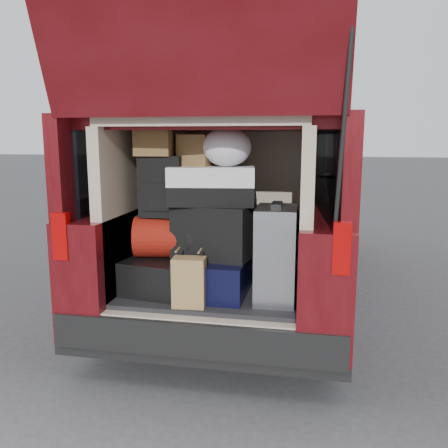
{
  "coord_description": "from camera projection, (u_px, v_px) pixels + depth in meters",
  "views": [
    {
      "loc": [
        0.71,
        -3.0,
        1.63
      ],
      "look_at": [
        0.08,
        0.2,
        1.04
      ],
      "focal_mm": 38.0,
      "sensor_mm": 36.0,
      "label": 1
    }
  ],
  "objects": [
    {
      "name": "ground",
      "position": [
        207.0,
        374.0,
        3.33
      ],
      "size": [
        80.0,
        80.0,
        0.0
      ],
      "primitive_type": "plane",
      "color": "#353537",
      "rests_on": "ground"
    },
    {
      "name": "black_soft_case",
      "position": [
        213.0,
        232.0,
        3.29
      ],
      "size": [
        0.56,
        0.38,
        0.37
      ],
      "primitive_type": "cube",
      "rotation": [
        0.0,
        0.0,
        -0.13
      ],
      "color": "black",
      "rests_on": "navy_hardshell"
    },
    {
      "name": "silver_roller",
      "position": [
        276.0,
        254.0,
        3.17
      ],
      "size": [
        0.27,
        0.43,
        0.63
      ],
      "primitive_type": "cube",
      "rotation": [
        0.0,
        0.0,
        0.02
      ],
      "color": "silver",
      "rests_on": "load_floor"
    },
    {
      "name": "minivan",
      "position": [
        247.0,
        208.0,
        4.95
      ],
      "size": [
        1.9,
        5.35,
        2.77
      ],
      "color": "black",
      "rests_on": "ground"
    },
    {
      "name": "grocery_sack_lower",
      "position": [
        154.0,
        139.0,
        3.25
      ],
      "size": [
        0.26,
        0.21,
        0.22
      ],
      "primitive_type": "cube",
      "rotation": [
        0.0,
        0.0,
        0.05
      ],
      "color": "brown",
      "rests_on": "backpack"
    },
    {
      "name": "backpack",
      "position": [
        162.0,
        186.0,
        3.31
      ],
      "size": [
        0.3,
        0.19,
        0.43
      ],
      "primitive_type": "cube",
      "rotation": [
        0.0,
        0.0,
        0.02
      ],
      "color": "black",
      "rests_on": "red_duffel"
    },
    {
      "name": "navy_hardshell",
      "position": [
        214.0,
        275.0,
        3.34
      ],
      "size": [
        0.48,
        0.58,
        0.25
      ],
      "primitive_type": "cube",
      "rotation": [
        0.0,
        0.0,
        -0.01
      ],
      "color": "black",
      "rests_on": "load_floor"
    },
    {
      "name": "kraft_bag",
      "position": [
        189.0,
        282.0,
        3.06
      ],
      "size": [
        0.22,
        0.15,
        0.32
      ],
      "primitive_type": "cube",
      "rotation": [
        0.0,
        0.0,
        0.08
      ],
      "color": "#A07B48",
      "rests_on": "load_floor"
    },
    {
      "name": "red_duffel",
      "position": [
        167.0,
        237.0,
        3.37
      ],
      "size": [
        0.5,
        0.37,
        0.29
      ],
      "primitive_type": "cube",
      "rotation": [
        0.0,
        0.0,
        0.18
      ],
      "color": "maroon",
      "rests_on": "black_hardshell"
    },
    {
      "name": "twotone_duffel",
      "position": [
        212.0,
        186.0,
        3.25
      ],
      "size": [
        0.62,
        0.38,
        0.26
      ],
      "primitive_type": "cube",
      "rotation": [
        0.0,
        0.0,
        0.14
      ],
      "color": "white",
      "rests_on": "black_soft_case"
    },
    {
      "name": "load_floor",
      "position": [
        215.0,
        322.0,
        3.54
      ],
      "size": [
        1.24,
        1.05,
        0.55
      ],
      "primitive_type": "cube",
      "color": "black",
      "rests_on": "ground"
    },
    {
      "name": "grocery_sack_upper",
      "position": [
        195.0,
        150.0,
        3.29
      ],
      "size": [
        0.24,
        0.2,
        0.22
      ],
      "primitive_type": "cube",
      "rotation": [
        0.0,
        0.0,
        -0.14
      ],
      "color": "brown",
      "rests_on": "twotone_duffel"
    },
    {
      "name": "black_hardshell",
      "position": [
        165.0,
        272.0,
        3.44
      ],
      "size": [
        0.53,
        0.66,
        0.24
      ],
      "primitive_type": "cube",
      "rotation": [
        0.0,
        0.0,
        -0.16
      ],
      "color": "black",
      "rests_on": "load_floor"
    },
    {
      "name": "plastic_bag_center",
      "position": [
        227.0,
        147.0,
        3.2
      ],
      "size": [
        0.36,
        0.34,
        0.27
      ],
      "primitive_type": "ellipsoid",
      "rotation": [
        0.0,
        0.0,
        -0.08
      ],
      "color": "white",
      "rests_on": "twotone_duffel"
    }
  ]
}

